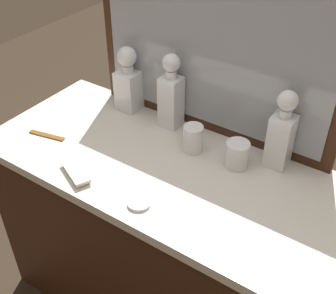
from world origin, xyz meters
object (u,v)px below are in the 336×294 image
at_px(crystal_decanter_right, 171,98).
at_px(crystal_tumbler_far_right, 237,155).
at_px(crystal_decanter_far_right, 128,85).
at_px(tortoiseshell_comb, 47,135).
at_px(crystal_decanter_far_left, 281,137).
at_px(silver_brush_rear, 76,172).
at_px(porcelain_dish, 139,203).
at_px(crystal_tumbler_right, 193,139).

relative_size(crystal_decanter_right, crystal_tumbler_far_right, 3.18).
relative_size(crystal_decanter_far_right, tortoiseshell_comb, 1.80).
bearing_deg(tortoiseshell_comb, crystal_decanter_right, 43.55).
xyz_separation_m(crystal_decanter_far_left, crystal_tumbler_far_right, (-0.11, -0.08, -0.07)).
relative_size(crystal_decanter_far_left, tortoiseshell_comb, 1.92).
distance_m(silver_brush_rear, porcelain_dish, 0.26).
height_order(crystal_tumbler_right, tortoiseshell_comb, crystal_tumbler_right).
height_order(crystal_tumbler_far_right, silver_brush_rear, crystal_tumbler_far_right).
distance_m(crystal_decanter_far_left, crystal_tumbler_right, 0.31).
height_order(crystal_decanter_right, crystal_tumbler_far_right, crystal_decanter_right).
relative_size(crystal_decanter_right, porcelain_dish, 4.09).
xyz_separation_m(crystal_decanter_far_left, tortoiseshell_comb, (-0.78, -0.33, -0.11)).
relative_size(crystal_decanter_right, silver_brush_rear, 1.91).
bearing_deg(crystal_tumbler_far_right, crystal_tumbler_right, -177.36).
height_order(crystal_decanter_far_right, crystal_tumbler_far_right, crystal_decanter_far_right).
height_order(crystal_decanter_far_right, porcelain_dish, crystal_decanter_far_right).
bearing_deg(crystal_decanter_far_right, crystal_decanter_far_left, -0.65).
bearing_deg(porcelain_dish, silver_brush_rear, -178.45).
distance_m(crystal_decanter_right, silver_brush_rear, 0.46).
xyz_separation_m(crystal_decanter_far_right, crystal_tumbler_right, (0.37, -0.10, -0.06)).
distance_m(crystal_tumbler_right, tortoiseshell_comb, 0.55).
height_order(crystal_decanter_right, porcelain_dish, crystal_decanter_right).
bearing_deg(crystal_decanter_far_left, crystal_decanter_right, -179.91).
bearing_deg(tortoiseshell_comb, crystal_decanter_far_left, 22.78).
distance_m(crystal_decanter_far_right, porcelain_dish, 0.58).
relative_size(crystal_decanter_far_left, porcelain_dish, 3.94).
bearing_deg(crystal_decanter_right, tortoiseshell_comb, -136.45).
height_order(crystal_decanter_far_right, crystal_tumbler_right, crystal_decanter_far_right).
bearing_deg(porcelain_dish, crystal_decanter_far_right, 130.88).
bearing_deg(crystal_decanter_right, porcelain_dish, -68.83).
distance_m(crystal_tumbler_far_right, silver_brush_rear, 0.55).
distance_m(crystal_decanter_far_right, crystal_decanter_far_left, 0.65).
height_order(crystal_tumbler_far_right, tortoiseshell_comb, crystal_tumbler_far_right).
distance_m(crystal_decanter_far_right, crystal_decanter_right, 0.21).
xyz_separation_m(porcelain_dish, tortoiseshell_comb, (-0.51, 0.10, -0.00)).
xyz_separation_m(crystal_tumbler_far_right, silver_brush_rear, (-0.42, -0.35, -0.03)).
xyz_separation_m(crystal_decanter_right, silver_brush_rear, (-0.09, -0.43, -0.11)).
bearing_deg(porcelain_dish, crystal_tumbler_far_right, 64.66).
bearing_deg(crystal_tumbler_far_right, crystal_decanter_far_right, 170.24).
distance_m(crystal_decanter_right, porcelain_dish, 0.47).
bearing_deg(crystal_decanter_far_right, crystal_tumbler_right, -15.31).
relative_size(crystal_decanter_far_left, crystal_tumbler_right, 2.87).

